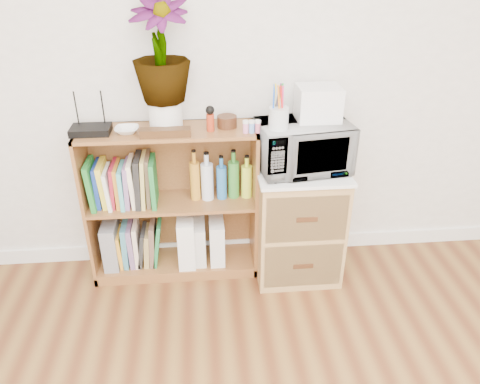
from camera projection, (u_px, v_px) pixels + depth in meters
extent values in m
cube|color=white|center=(230.00, 246.00, 3.16)|extent=(4.00, 0.02, 0.10)
cube|color=brown|center=(173.00, 204.00, 2.80)|extent=(1.00, 0.30, 0.95)
cube|color=#9E7542|center=(297.00, 222.00, 2.85)|extent=(0.50, 0.45, 0.70)
imported|color=white|center=(303.00, 146.00, 2.60)|extent=(0.54, 0.40, 0.27)
cylinder|color=silver|center=(279.00, 118.00, 2.44)|extent=(0.10, 0.10, 0.11)
cube|color=white|center=(318.00, 103.00, 2.55)|extent=(0.23, 0.19, 0.18)
cube|color=black|center=(91.00, 130.00, 2.52)|extent=(0.21, 0.14, 0.04)
imported|color=white|center=(127.00, 130.00, 2.52)|extent=(0.13, 0.13, 0.03)
cylinder|color=silver|center=(166.00, 115.00, 2.55)|extent=(0.18, 0.18, 0.15)
imported|color=#3E7930|center=(160.00, 50.00, 2.39)|extent=(0.30, 0.30, 0.54)
cube|color=#38220F|center=(165.00, 133.00, 2.48)|extent=(0.27, 0.07, 0.04)
cylinder|color=#A82E14|center=(210.00, 122.00, 2.53)|extent=(0.04, 0.04, 0.10)
cylinder|color=#361F0E|center=(227.00, 122.00, 2.59)|extent=(0.11, 0.11, 0.06)
cube|color=pink|center=(252.00, 128.00, 2.52)|extent=(0.10, 0.04, 0.05)
cube|color=gray|center=(112.00, 243.00, 2.90)|extent=(0.09, 0.23, 0.29)
cube|color=white|center=(186.00, 238.00, 2.92)|extent=(0.10, 0.26, 0.32)
cube|color=silver|center=(199.00, 241.00, 2.93)|extent=(0.08, 0.21, 0.27)
cube|color=silver|center=(217.00, 239.00, 2.94)|extent=(0.09, 0.23, 0.28)
cube|color=#207B2C|center=(93.00, 183.00, 2.69)|extent=(0.04, 0.20, 0.28)
cube|color=navy|center=(99.00, 185.00, 2.70)|extent=(0.03, 0.20, 0.25)
cube|color=yellow|center=(104.00, 184.00, 2.70)|extent=(0.05, 0.20, 0.26)
cube|color=silver|center=(110.00, 186.00, 2.71)|extent=(0.03, 0.20, 0.23)
cube|color=maroon|center=(114.00, 184.00, 2.70)|extent=(0.03, 0.20, 0.25)
cube|color=#C47B22|center=(118.00, 184.00, 2.71)|extent=(0.02, 0.20, 0.25)
cube|color=#49AFAF|center=(123.00, 184.00, 2.71)|extent=(0.02, 0.20, 0.24)
cube|color=#896496|center=(128.00, 183.00, 2.71)|extent=(0.03, 0.20, 0.26)
cube|color=#FFEDC6|center=(133.00, 181.00, 2.71)|extent=(0.04, 0.20, 0.28)
cube|color=black|center=(139.00, 179.00, 2.70)|extent=(0.04, 0.20, 0.30)
cube|color=tan|center=(144.00, 179.00, 2.71)|extent=(0.04, 0.20, 0.30)
cube|color=brown|center=(149.00, 179.00, 2.71)|extent=(0.03, 0.20, 0.30)
cube|color=#1F7733|center=(154.00, 180.00, 2.71)|extent=(0.03, 0.20, 0.28)
cylinder|color=#C58624|center=(195.00, 177.00, 2.73)|extent=(0.06, 0.06, 0.31)
cylinder|color=silver|center=(207.00, 177.00, 2.74)|extent=(0.07, 0.07, 0.29)
cylinder|color=#266BB3|center=(222.00, 179.00, 2.75)|extent=(0.06, 0.06, 0.26)
cylinder|color=#378630|center=(234.00, 176.00, 2.75)|extent=(0.07, 0.07, 0.29)
cylinder|color=#C8E034|center=(247.00, 178.00, 2.76)|extent=(0.07, 0.07, 0.26)
cylinder|color=#B4C0C8|center=(260.00, 174.00, 2.76)|extent=(0.07, 0.07, 0.30)
cube|color=gold|center=(121.00, 247.00, 2.92)|extent=(0.03, 0.19, 0.23)
cube|color=teal|center=(126.00, 243.00, 2.91)|extent=(0.04, 0.19, 0.28)
cube|color=slate|center=(132.00, 243.00, 2.91)|extent=(0.04, 0.19, 0.27)
cube|color=beige|center=(137.00, 242.00, 2.91)|extent=(0.03, 0.19, 0.28)
cube|color=#242424|center=(142.00, 245.00, 2.92)|extent=(0.06, 0.19, 0.24)
cube|color=#9B8247|center=(148.00, 246.00, 2.93)|extent=(0.05, 0.19, 0.23)
cube|color=brown|center=(153.00, 242.00, 2.92)|extent=(0.05, 0.19, 0.28)
cube|color=#1E743B|center=(158.00, 241.00, 2.92)|extent=(0.07, 0.19, 0.29)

